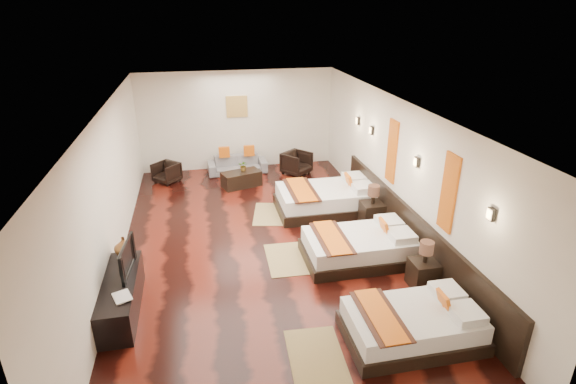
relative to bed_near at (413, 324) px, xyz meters
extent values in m
cube|color=black|center=(-1.69, 3.12, -0.25)|extent=(5.50, 9.50, 0.01)
cube|color=white|center=(-1.69, 3.12, 2.55)|extent=(5.50, 9.50, 0.01)
cube|color=silver|center=(-1.69, 7.87, 1.15)|extent=(5.50, 0.01, 2.80)
cube|color=silver|center=(-4.44, 3.12, 1.15)|extent=(0.01, 9.50, 2.80)
cube|color=silver|center=(1.06, 3.12, 1.15)|extent=(0.01, 9.50, 2.80)
cube|color=black|center=(1.02, 2.32, 0.20)|extent=(0.08, 6.60, 0.90)
cube|color=black|center=(-0.02, 0.00, -0.15)|extent=(1.91, 1.18, 0.20)
cube|color=white|center=(-0.02, 0.00, 0.09)|extent=(1.82, 1.09, 0.27)
cube|color=#DA600F|center=(0.43, 0.00, 0.33)|extent=(0.14, 0.29, 0.29)
cube|color=#38190F|center=(-0.52, 0.00, 0.23)|extent=(0.50, 1.20, 0.02)
cube|color=#DA600F|center=(-0.52, 0.00, 0.25)|extent=(0.35, 1.20, 0.02)
cube|color=black|center=(-0.02, 2.23, -0.14)|extent=(2.05, 1.27, 0.22)
cube|color=white|center=(-0.02, 2.23, 0.11)|extent=(1.95, 1.17, 0.29)
cube|color=#DA600F|center=(0.46, 2.23, 0.38)|extent=(0.15, 0.31, 0.32)
cube|color=#38190F|center=(-0.56, 2.23, 0.27)|extent=(0.54, 1.29, 0.02)
cube|color=#DA600F|center=(-0.56, 2.23, 0.28)|extent=(0.37, 1.29, 0.02)
cube|color=black|center=(-0.02, 4.43, -0.13)|extent=(2.27, 1.41, 0.24)
cube|color=white|center=(-0.02, 4.43, 0.15)|extent=(2.16, 1.30, 0.32)
cube|color=#DA600F|center=(0.52, 4.43, 0.44)|extent=(0.17, 0.35, 0.35)
cube|color=#38190F|center=(-0.62, 4.43, 0.32)|extent=(0.60, 1.43, 0.02)
cube|color=#DA600F|center=(-0.62, 4.43, 0.34)|extent=(0.41, 1.43, 0.02)
cube|color=black|center=(0.75, 1.17, -0.01)|extent=(0.44, 0.44, 0.49)
cylinder|color=black|center=(0.75, 1.17, 0.34)|extent=(0.08, 0.08, 0.20)
cylinder|color=#3F2619|center=(0.75, 1.17, 0.51)|extent=(0.23, 0.23, 0.21)
cube|color=black|center=(0.75, 3.52, 0.01)|extent=(0.47, 0.47, 0.52)
cylinder|color=black|center=(0.75, 3.52, 0.38)|extent=(0.08, 0.08, 0.21)
cylinder|color=#3F2619|center=(0.75, 3.52, 0.57)|extent=(0.25, 0.25, 0.23)
cube|color=olive|center=(-1.46, -0.11, -0.24)|extent=(0.82, 1.24, 0.01)
cube|color=olive|center=(-1.35, 2.49, -0.24)|extent=(0.79, 1.22, 0.01)
cube|color=olive|center=(-1.33, 4.48, -0.24)|extent=(0.98, 1.33, 0.01)
cube|color=black|center=(-4.19, 1.52, 0.03)|extent=(0.50, 1.80, 0.55)
imported|color=black|center=(-4.14, 1.76, 0.55)|extent=(0.20, 0.87, 0.50)
imported|color=black|center=(-4.19, 1.01, 0.32)|extent=(0.33, 0.38, 0.03)
imported|color=brown|center=(-4.19, 2.30, 0.47)|extent=(0.42, 0.42, 0.34)
imported|color=slate|center=(-1.80, 7.38, -0.01)|extent=(1.67, 0.70, 0.48)
imported|color=black|center=(-3.74, 7.02, 0.03)|extent=(0.85, 0.85, 0.55)
imported|color=black|center=(-0.16, 6.93, 0.07)|extent=(0.97, 0.98, 0.64)
cube|color=black|center=(-1.80, 6.33, -0.05)|extent=(1.11, 0.78, 0.40)
imported|color=#225E1F|center=(-1.72, 6.40, 0.29)|extent=(0.31, 0.29, 0.28)
cube|color=#D86014|center=(1.04, 1.22, 1.45)|extent=(0.04, 0.40, 1.30)
cube|color=#D86014|center=(1.04, 3.42, 1.45)|extent=(0.04, 0.40, 1.30)
cube|color=black|center=(1.02, 0.12, 1.60)|extent=(0.06, 0.12, 0.18)
cube|color=#FFD18C|center=(0.99, 0.12, 1.60)|extent=(0.02, 0.10, 0.14)
cube|color=black|center=(1.02, 2.32, 1.60)|extent=(0.06, 0.12, 0.18)
cube|color=#FFD18C|center=(0.99, 2.32, 1.60)|extent=(0.02, 0.10, 0.14)
cube|color=black|center=(1.02, 4.52, 1.60)|extent=(0.06, 0.12, 0.18)
cube|color=#FFD18C|center=(0.99, 4.52, 1.60)|extent=(0.02, 0.10, 0.14)
cube|color=black|center=(1.02, 5.42, 1.60)|extent=(0.06, 0.12, 0.18)
cube|color=#FFD18C|center=(0.99, 5.42, 1.60)|extent=(0.02, 0.10, 0.14)
cube|color=#AD873F|center=(-1.69, 7.85, 1.55)|extent=(0.60, 0.04, 0.60)
camera|label=1|loc=(-2.81, -4.68, 4.26)|focal=27.84mm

